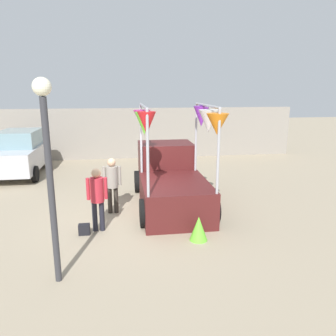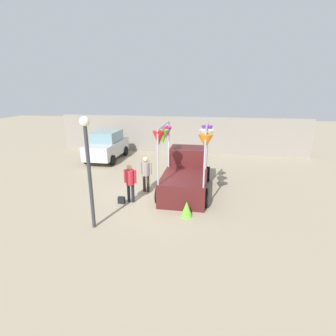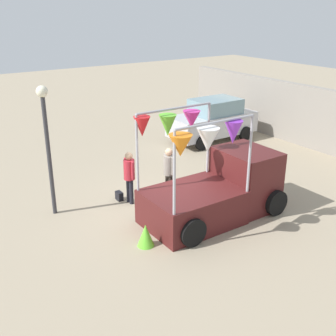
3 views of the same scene
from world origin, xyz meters
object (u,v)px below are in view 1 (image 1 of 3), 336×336
Objects in this scene: person_vendor at (112,180)px; folded_kite_bundle_lime at (199,228)px; handbag at (84,229)px; street_lamp at (48,154)px; vendor_truck at (170,176)px; parked_car at (20,153)px; person_customer at (97,194)px.

person_vendor is 2.75× the size of folded_kite_bundle_lime.
street_lamp is at bearing -98.05° from handbag.
street_lamp is at bearing -106.00° from person_vendor.
vendor_truck reaches higher than folded_kite_bundle_lime.
vendor_truck is 1.88m from person_vendor.
handbag is 0.07× the size of street_lamp.
person_vendor reaches higher than handbag.
parked_car reaches higher than person_customer.
folded_kite_bundle_lime is at bearing 23.00° from street_lamp.
street_lamp is (-0.28, -2.00, 2.34)m from handbag.
vendor_truck reaches higher than person_customer.
person_vendor is at bearing -162.67° from vendor_truck.
parked_car is 6.43m from person_vendor.
street_lamp is at bearing -106.04° from person_customer.
person_customer is 2.73m from street_lamp.
parked_car is at bearing 119.77° from person_customer.
person_customer reaches higher than person_vendor.
street_lamp is (-2.77, -3.98, 1.57)m from vendor_truck.
vendor_truck is 3.28m from handbag.
handbag is (3.25, -6.49, -0.80)m from parked_car.
person_customer is 2.69m from folded_kite_bundle_lime.
person_customer is at bearing 159.65° from folded_kite_bundle_lime.
vendor_truck is 2.50× the size of person_vendor.
street_lamp is at bearing -124.85° from vendor_truck.
parked_car is at bearing 109.24° from street_lamp.
folded_kite_bundle_lime is at bearing -45.57° from person_vendor.
person_vendor reaches higher than folded_kite_bundle_lime.
parked_car is 7.30m from handbag.
folded_kite_bundle_lime is at bearing -83.82° from vendor_truck.
handbag is at bearing -63.42° from parked_car.
parked_car is 7.25m from person_customer.
folded_kite_bundle_lime is at bearing -14.16° from handbag.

